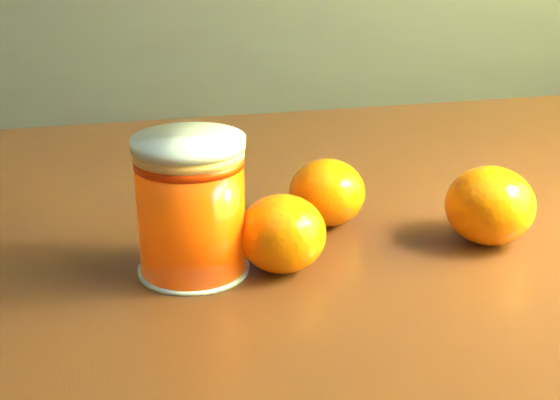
{
  "coord_description": "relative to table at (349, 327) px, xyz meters",
  "views": [
    {
      "loc": [
        0.69,
        -0.29,
        1.03
      ],
      "look_at": [
        0.73,
        0.24,
        0.82
      ],
      "focal_mm": 50.0,
      "sensor_mm": 36.0,
      "label": 1
    }
  ],
  "objects": [
    {
      "name": "orange_back",
      "position": [
        0.1,
        -0.04,
        0.13
      ],
      "size": [
        0.08,
        0.08,
        0.06
      ],
      "primitive_type": "ellipsoid",
      "rotation": [
        0.0,
        0.0,
        -0.17
      ],
      "color": "orange",
      "rests_on": "table"
    },
    {
      "name": "table",
      "position": [
        0.0,
        0.0,
        0.0
      ],
      "size": [
        1.13,
        0.87,
        0.77
      ],
      "rotation": [
        0.0,
        0.0,
        0.16
      ],
      "color": "#582C16",
      "rests_on": "ground"
    },
    {
      "name": "orange_front",
      "position": [
        -0.02,
        0.0,
        0.13
      ],
      "size": [
        0.07,
        0.07,
        0.06
      ],
      "primitive_type": "ellipsoid",
      "rotation": [
        0.0,
        0.0,
        -0.08
      ],
      "color": "orange",
      "rests_on": "table"
    },
    {
      "name": "juice_glass",
      "position": [
        -0.13,
        -0.08,
        0.15
      ],
      "size": [
        0.08,
        0.08,
        0.1
      ],
      "rotation": [
        0.0,
        0.0,
        0.09
      ],
      "color": "#F34304",
      "rests_on": "table"
    },
    {
      "name": "orange_extra",
      "position": [
        -0.06,
        -0.08,
        0.13
      ],
      "size": [
        0.08,
        0.08,
        0.06
      ],
      "primitive_type": "ellipsoid",
      "rotation": [
        0.0,
        0.0,
        -0.38
      ],
      "color": "orange",
      "rests_on": "table"
    }
  ]
}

